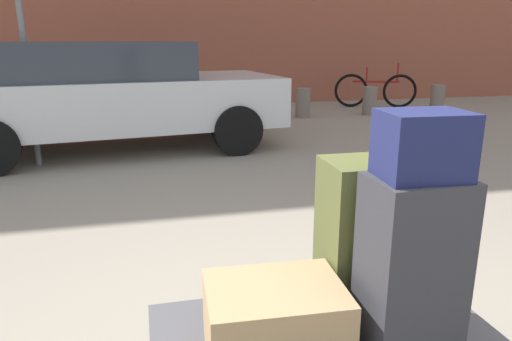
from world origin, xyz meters
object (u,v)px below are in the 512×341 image
Objects in this scene: suitcase_olive_center at (365,239)px; bollard_kerb_near at (303,103)px; bollard_kerb_far at (437,99)px; no_parking_sign at (22,29)px; suitcase_charcoal_front_left at (411,271)px; bicycle_leaning at (375,90)px; parked_car at (110,93)px; suitcase_tan_stacked_top at (275,322)px; duffel_bag_navy_topmost_pile at (423,145)px; bollard_kerb_mid at (370,101)px.

suitcase_olive_center is 1.19× the size of bollard_kerb_near.
bollard_kerb_far is 7.71m from no_parking_sign.
suitcase_charcoal_front_left is 5.14m from no_parking_sign.
bollard_kerb_far is at bearing -45.71° from bicycle_leaning.
parked_car is 2.69× the size of bicycle_leaning.
suitcase_charcoal_front_left is at bearing -10.48° from suitcase_tan_stacked_top.
suitcase_charcoal_front_left is 9.17m from bicycle_leaning.
duffel_bag_navy_topmost_pile is at bearing -124.69° from bollard_kerb_far.
suitcase_tan_stacked_top is (-0.46, 0.11, -0.20)m from suitcase_charcoal_front_left.
suitcase_tan_stacked_top is 4.91m from no_parking_sign.
bicycle_leaning is 3.02× the size of bollard_kerb_mid.
duffel_bag_navy_topmost_pile is (0.46, -0.11, 0.65)m from suitcase_tan_stacked_top.
no_parking_sign is (-5.62, -2.65, 1.28)m from bollard_kerb_mid.
duffel_bag_navy_topmost_pile reaches higher than bollard_kerb_mid.
no_parking_sign reaches higher than bollard_kerb_far.
parked_car is at bearing -162.31° from bollard_kerb_far.
no_parking_sign is at bearing 116.79° from suitcase_olive_center.
suitcase_charcoal_front_left is at bearing -106.31° from bollard_kerb_near.
suitcase_tan_stacked_top is 9.28m from bicycle_leaning.
no_parking_sign reaches higher than bicycle_leaning.
bollard_kerb_near is 2.90m from bollard_kerb_far.
bicycle_leaning is 3.02× the size of bollard_kerb_far.
bollard_kerb_near is 1.00× the size of bollard_kerb_mid.
bollard_kerb_near is 5.15m from no_parking_sign.
no_parking_sign is at bearing -159.62° from bollard_kerb_far.
no_parking_sign reaches higher than suitcase_olive_center.
bicycle_leaning reaches higher than bollard_kerb_near.
suitcase_charcoal_front_left is 8.07m from bollard_kerb_mid.
suitcase_tan_stacked_top is at bearing -109.84° from bollard_kerb_near.
parked_car reaches higher than bollard_kerb_mid.
duffel_bag_navy_topmost_pile is at bearing -85.11° from suitcase_olive_center.
bollard_kerb_mid is (3.51, 7.26, -0.85)m from duffel_bag_navy_topmost_pile.
bicycle_leaning is (4.57, 8.08, -0.11)m from suitcase_tan_stacked_top.
suitcase_olive_center reaches higher than bollard_kerb_mid.
suitcase_olive_center is 8.59m from bollard_kerb_far.
duffel_bag_navy_topmost_pile is at bearing -76.46° from parked_car.
duffel_bag_navy_topmost_pile reaches higher than suitcase_tan_stacked_top.
bollard_kerb_near is (2.58, 7.15, -0.20)m from suitcase_tan_stacked_top.
suitcase_olive_center is at bearing 93.03° from suitcase_charcoal_front_left.
no_parking_sign reaches higher than parked_car.
suitcase_charcoal_front_left reaches higher than suitcase_tan_stacked_top.
suitcase_tan_stacked_top is 9.01m from bollard_kerb_far.
suitcase_olive_center is 7.81m from bollard_kerb_mid.
suitcase_tan_stacked_top is at bearing -127.47° from bollard_kerb_far.
parked_car is at bearing -149.38° from bollard_kerb_near.
bollard_kerb_near is (2.12, 7.26, -0.40)m from suitcase_charcoal_front_left.
no_parking_sign is (-1.65, 4.50, 1.08)m from suitcase_tan_stacked_top.
parked_car reaches higher than suitcase_charcoal_front_left.
suitcase_tan_stacked_top is at bearing 165.44° from suitcase_charcoal_front_left.
bollard_kerb_mid is (1.39, 0.00, 0.00)m from bollard_kerb_near.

